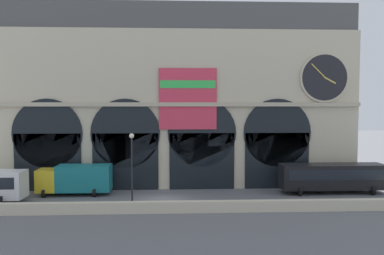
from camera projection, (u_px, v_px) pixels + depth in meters
ground_plane at (163, 200)px, 38.37m from camera, size 200.00×200.00×0.00m
quay_parapet_wall at (161, 207)px, 33.94m from camera, size 90.00×0.70×0.99m
station_building at (165, 98)px, 45.24m from camera, size 43.86×5.41×20.84m
box_truck_midwest at (76, 179)px, 40.64m from camera, size 7.50×2.91×3.12m
bus_east at (332, 176)px, 41.45m from camera, size 11.00×3.25×3.10m
street_lamp_quayside at (132, 161)px, 34.38m from camera, size 0.44×0.44×6.90m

